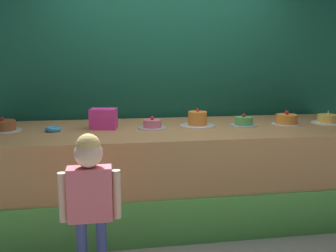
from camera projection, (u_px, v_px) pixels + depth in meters
ground_plane at (189, 244)px, 3.08m from camera, size 12.00×12.00×0.00m
stage_platform at (175, 172)px, 3.62m from camera, size 3.70×1.29×0.87m
curtain_backdrop at (164, 60)px, 4.15m from camera, size 4.41×0.08×3.00m
child_figure at (90, 189)px, 2.42m from camera, size 0.40×0.18×1.04m
pink_box at (104, 119)px, 3.46m from camera, size 0.27×0.23×0.19m
donut at (53, 129)px, 3.33m from camera, size 0.14×0.14×0.04m
cake_far_left at (3, 126)px, 3.35m from camera, size 0.32×0.32×0.13m
cake_left at (152, 124)px, 3.49m from camera, size 0.27×0.27×0.12m
cake_center_left at (197, 120)px, 3.61m from camera, size 0.34×0.34×0.17m
cake_center_right at (244, 122)px, 3.63m from camera, size 0.26×0.26×0.12m
cake_right at (286, 120)px, 3.70m from camera, size 0.29×0.29×0.14m
cake_far_right at (328, 119)px, 3.78m from camera, size 0.32×0.32×0.14m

